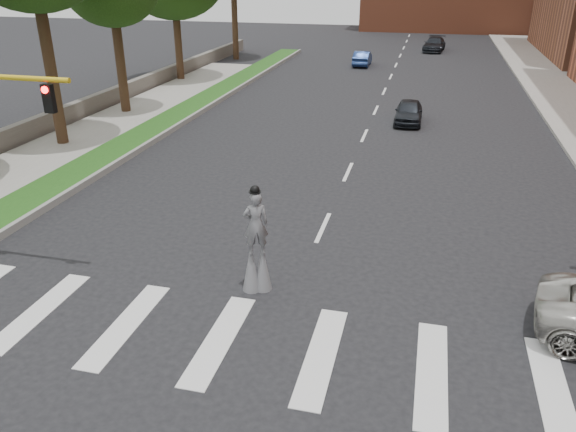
{
  "coord_description": "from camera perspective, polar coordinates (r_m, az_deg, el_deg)",
  "views": [
    {
      "loc": [
        3.14,
        -9.7,
        8.53
      ],
      "look_at": [
        -0.53,
        5.0,
        1.7
      ],
      "focal_mm": 35.0,
      "sensor_mm": 36.0,
      "label": 1
    }
  ],
  "objects": [
    {
      "name": "median_curb",
      "position": [
        33.73,
        -10.37,
        9.46
      ],
      "size": [
        0.2,
        60.0,
        0.28
      ],
      "primitive_type": "cube",
      "color": "gray",
      "rests_on": "ground"
    },
    {
      "name": "stilt_performer",
      "position": [
        15.63,
        -3.23,
        -3.31
      ],
      "size": [
        0.81,
        0.68,
        3.19
      ],
      "rotation": [
        0.0,
        0.0,
        3.54
      ],
      "color": "#352315",
      "rests_on": "ground"
    },
    {
      "name": "grass_median",
      "position": [
        34.17,
        -12.0,
        9.49
      ],
      "size": [
        2.0,
        60.0,
        0.25
      ],
      "primitive_type": "cube",
      "color": "#1B4814",
      "rests_on": "ground"
    },
    {
      "name": "ground_plane",
      "position": [
        13.29,
        -3.12,
        -15.69
      ],
      "size": [
        160.0,
        160.0,
        0.0
      ],
      "primitive_type": "plane",
      "color": "black",
      "rests_on": "ground"
    },
    {
      "name": "stone_wall",
      "position": [
        38.4,
        -18.34,
        11.05
      ],
      "size": [
        0.5,
        56.0,
        1.1
      ],
      "primitive_type": "cube",
      "color": "#5C564F",
      "rests_on": "ground"
    },
    {
      "name": "car_far",
      "position": [
        64.22,
        14.65,
        16.53
      ],
      "size": [
        2.52,
        5.16,
        1.44
      ],
      "primitive_type": "imported",
      "rotation": [
        0.0,
        0.0,
        -0.1
      ],
      "color": "black",
      "rests_on": "ground"
    },
    {
      "name": "sidewalk_left",
      "position": [
        27.76,
        -26.46,
        3.95
      ],
      "size": [
        4.0,
        60.0,
        0.18
      ],
      "primitive_type": "cube",
      "color": "gray",
      "rests_on": "ground"
    },
    {
      "name": "car_near",
      "position": [
        34.02,
        12.17,
        10.33
      ],
      "size": [
        1.57,
        3.85,
        1.31
      ],
      "primitive_type": "imported",
      "rotation": [
        0.0,
        0.0,
        0.01
      ],
      "color": "black",
      "rests_on": "ground"
    },
    {
      "name": "car_mid",
      "position": [
        53.56,
        7.57,
        15.6
      ],
      "size": [
        1.41,
        4.0,
        1.31
      ],
      "primitive_type": "imported",
      "rotation": [
        0.0,
        0.0,
        3.15
      ],
      "color": "navy",
      "rests_on": "ground"
    }
  ]
}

